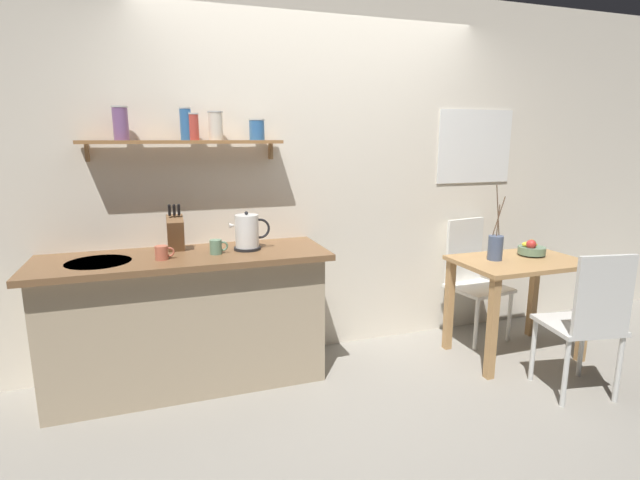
% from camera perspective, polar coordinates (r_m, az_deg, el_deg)
% --- Properties ---
extents(ground_plane, '(14.00, 14.00, 0.00)m').
position_cam_1_polar(ground_plane, '(3.44, 3.05, -16.39)').
color(ground_plane, gray).
extents(back_wall, '(6.80, 0.11, 2.70)m').
position_cam_1_polar(back_wall, '(3.72, 2.46, 7.58)').
color(back_wall, silver).
rests_on(back_wall, ground_plane).
extents(kitchen_counter, '(1.83, 0.63, 0.91)m').
position_cam_1_polar(kitchen_counter, '(3.34, -15.37, -9.08)').
color(kitchen_counter, tan).
rests_on(kitchen_counter, ground_plane).
extents(wall_shelf, '(1.28, 0.20, 0.34)m').
position_cam_1_polar(wall_shelf, '(3.31, -15.20, 12.15)').
color(wall_shelf, '#9E6B3D').
extents(dining_table, '(0.92, 0.61, 0.76)m').
position_cam_1_polar(dining_table, '(3.89, 22.40, -4.19)').
color(dining_table, tan).
rests_on(dining_table, ground_plane).
extents(dining_chair_near, '(0.49, 0.47, 0.97)m').
position_cam_1_polar(dining_chair_near, '(3.47, 29.22, -8.10)').
color(dining_chair_near, silver).
rests_on(dining_chair_near, ground_plane).
extents(dining_chair_far, '(0.49, 0.47, 0.98)m').
position_cam_1_polar(dining_chair_far, '(4.20, 17.55, -3.85)').
color(dining_chair_far, white).
rests_on(dining_chair_far, ground_plane).
extents(fruit_bowl, '(0.20, 0.20, 0.13)m').
position_cam_1_polar(fruit_bowl, '(4.01, 23.79, -0.95)').
color(fruit_bowl, slate).
rests_on(fruit_bowl, dining_table).
extents(twig_vase, '(0.11, 0.11, 0.56)m').
position_cam_1_polar(twig_vase, '(3.76, 20.09, -0.78)').
color(twig_vase, '#475675').
rests_on(twig_vase, dining_table).
extents(electric_kettle, '(0.27, 0.18, 0.26)m').
position_cam_1_polar(electric_kettle, '(3.23, -8.60, 0.90)').
color(electric_kettle, black).
rests_on(electric_kettle, kitchen_counter).
extents(knife_block, '(0.10, 0.19, 0.31)m').
position_cam_1_polar(knife_block, '(3.30, -16.78, 0.87)').
color(knife_block, brown).
rests_on(knife_block, kitchen_counter).
extents(coffee_mug_by_sink, '(0.12, 0.08, 0.09)m').
position_cam_1_polar(coffee_mug_by_sink, '(3.10, -18.22, -1.44)').
color(coffee_mug_by_sink, '#C6664C').
rests_on(coffee_mug_by_sink, kitchen_counter).
extents(coffee_mug_spare, '(0.12, 0.08, 0.09)m').
position_cam_1_polar(coffee_mug_spare, '(3.15, -12.19, -0.81)').
color(coffee_mug_spare, slate).
rests_on(coffee_mug_spare, kitchen_counter).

